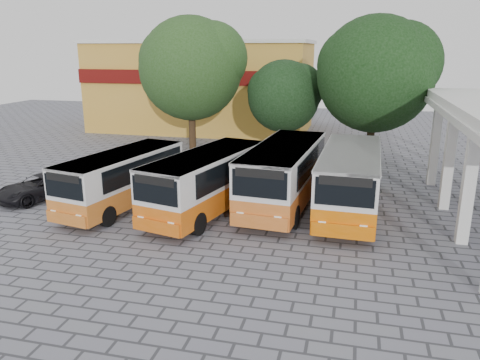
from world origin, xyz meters
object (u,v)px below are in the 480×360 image
(parked_car, at_px, (42,187))
(bus_far_left, at_px, (122,176))
(bus_centre_left, at_px, (207,179))
(bus_centre_right, at_px, (284,172))
(bus_far_right, at_px, (350,177))

(parked_car, bearing_deg, bus_far_left, 23.36)
(bus_centre_left, xyz_separation_m, parked_car, (-9.09, 0.02, -1.04))
(bus_far_left, relative_size, bus_centre_right, 0.90)
(bus_far_right, bearing_deg, parked_car, -172.66)
(bus_centre_right, bearing_deg, bus_centre_left, -147.66)
(bus_far_right, bearing_deg, bus_centre_left, -164.99)
(bus_centre_left, height_order, bus_far_right, bus_far_right)
(bus_far_left, bearing_deg, bus_centre_right, 25.33)
(bus_far_left, relative_size, bus_far_right, 0.92)
(bus_centre_left, height_order, parked_car, bus_centre_left)
(bus_far_left, relative_size, bus_centre_left, 0.93)
(bus_centre_right, bearing_deg, bus_far_right, 0.42)
(bus_centre_right, relative_size, bus_far_right, 1.03)
(bus_centre_left, distance_m, bus_centre_right, 3.80)
(bus_far_left, xyz_separation_m, bus_far_right, (10.79, 1.73, 0.19))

